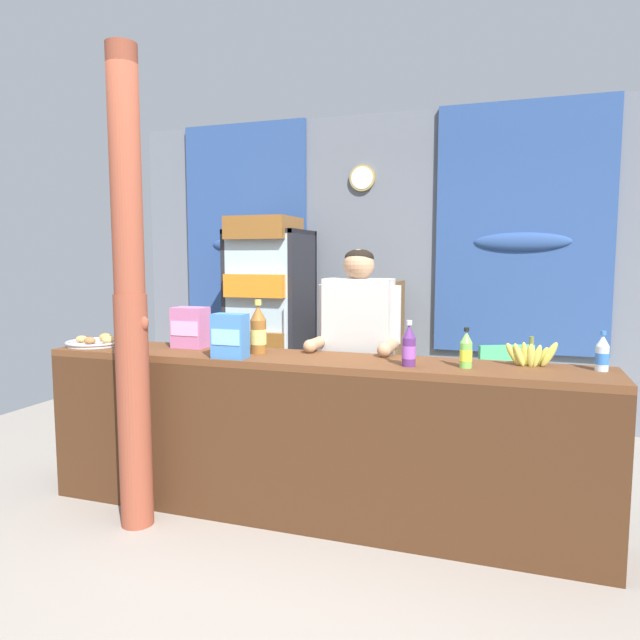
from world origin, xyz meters
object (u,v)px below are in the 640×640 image
(soda_bottle_water, at_px, (602,354))
(snack_box_biscuit, at_px, (230,336))
(stall_counter, at_px, (304,426))
(snack_box_wafer, at_px, (190,327))
(soda_bottle_lime_soda, at_px, (466,351))
(pastry_tray, at_px, (95,342))
(drink_fridge, at_px, (269,310))
(soda_bottle_grape_soda, at_px, (409,347))
(timber_post, at_px, (130,304))
(bottle_shelf_rack, at_px, (375,349))
(banana_bunch, at_px, (531,355))
(soda_bottle_iced_tea, at_px, (258,331))
(shopkeeper, at_px, (358,341))
(plastic_lawn_chair, at_px, (498,390))

(soda_bottle_water, height_order, snack_box_biscuit, snack_box_biscuit)
(soda_bottle_water, distance_m, snack_box_biscuit, 1.94)
(stall_counter, height_order, snack_box_wafer, snack_box_wafer)
(soda_bottle_lime_soda, xyz_separation_m, pastry_tray, (-2.32, 0.02, -0.07))
(pastry_tray, bearing_deg, stall_counter, -3.45)
(drink_fridge, distance_m, snack_box_wafer, 1.71)
(soda_bottle_grape_soda, bearing_deg, timber_post, -167.63)
(bottle_shelf_rack, height_order, banana_bunch, bottle_shelf_rack)
(soda_bottle_iced_tea, relative_size, soda_bottle_water, 1.58)
(soda_bottle_water, bearing_deg, bottle_shelf_rack, 129.68)
(stall_counter, distance_m, drink_fridge, 2.22)
(shopkeeper, distance_m, soda_bottle_lime_soda, 0.82)
(plastic_lawn_chair, relative_size, soda_bottle_lime_soda, 4.14)
(stall_counter, bearing_deg, drink_fridge, 118.75)
(stall_counter, bearing_deg, bottle_shelf_rack, 92.74)
(snack_box_wafer, bearing_deg, soda_bottle_grape_soda, -7.64)
(drink_fridge, bearing_deg, stall_counter, -61.25)
(plastic_lawn_chair, relative_size, banana_bunch, 3.08)
(drink_fridge, bearing_deg, soda_bottle_water, -33.69)
(banana_bunch, bearing_deg, plastic_lawn_chair, 97.77)
(bottle_shelf_rack, distance_m, soda_bottle_grape_soda, 2.26)
(soda_bottle_lime_soda, relative_size, pastry_tray, 0.58)
(snack_box_wafer, bearing_deg, soda_bottle_iced_tea, -7.77)
(stall_counter, bearing_deg, shopkeeper, 72.00)
(drink_fridge, relative_size, soda_bottle_lime_soda, 8.95)
(plastic_lawn_chair, distance_m, snack_box_biscuit, 2.24)
(timber_post, xyz_separation_m, soda_bottle_water, (2.40, 0.51, -0.22))
(soda_bottle_lime_soda, bearing_deg, soda_bottle_iced_tea, 176.68)
(stall_counter, bearing_deg, soda_bottle_iced_tea, 157.15)
(soda_bottle_iced_tea, bearing_deg, bottle_shelf_rack, 83.37)
(snack_box_wafer, bearing_deg, timber_post, -96.39)
(soda_bottle_water, relative_size, snack_box_biscuit, 0.80)
(timber_post, distance_m, soda_bottle_water, 2.46)
(shopkeeper, bearing_deg, soda_bottle_iced_tea, -143.10)
(plastic_lawn_chair, height_order, soda_bottle_grape_soda, soda_bottle_grape_soda)
(soda_bottle_iced_tea, relative_size, pastry_tray, 0.89)
(soda_bottle_lime_soda, relative_size, soda_bottle_grape_soda, 0.87)
(timber_post, distance_m, pastry_tray, 0.75)
(snack_box_biscuit, relative_size, snack_box_wafer, 0.99)
(timber_post, relative_size, pastry_tray, 7.31)
(pastry_tray, bearing_deg, banana_bunch, 2.86)
(timber_post, distance_m, bottle_shelf_rack, 2.63)
(shopkeeper, relative_size, pastry_tray, 4.36)
(bottle_shelf_rack, height_order, shopkeeper, shopkeeper)
(soda_bottle_water, bearing_deg, soda_bottle_iced_tea, -178.03)
(shopkeeper, distance_m, soda_bottle_iced_tea, 0.64)
(stall_counter, distance_m, banana_bunch, 1.27)
(stall_counter, xyz_separation_m, snack_box_biscuit, (-0.41, -0.06, 0.49))
(bottle_shelf_rack, bearing_deg, snack_box_wafer, -110.68)
(banana_bunch, bearing_deg, shopkeeper, 163.39)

